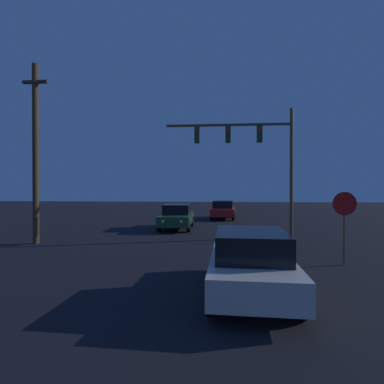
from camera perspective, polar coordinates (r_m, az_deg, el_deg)
car_near at (r=7.68m, az=11.07°, el=-12.84°), size 2.11×4.50×1.58m
car_mid at (r=19.46m, az=-2.91°, el=-4.64°), size 2.01×4.46×1.58m
car_far at (r=25.94m, az=5.94°, el=-3.33°), size 2.22×4.54×1.58m
traffic_signal_mast at (r=16.60m, az=11.77°, el=8.10°), size 6.82×0.30×6.88m
stop_sign at (r=11.40m, az=27.04°, el=-3.65°), size 0.79×0.07×2.49m
utility_pole at (r=16.02m, az=-27.64°, el=6.84°), size 1.21×0.28×8.47m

